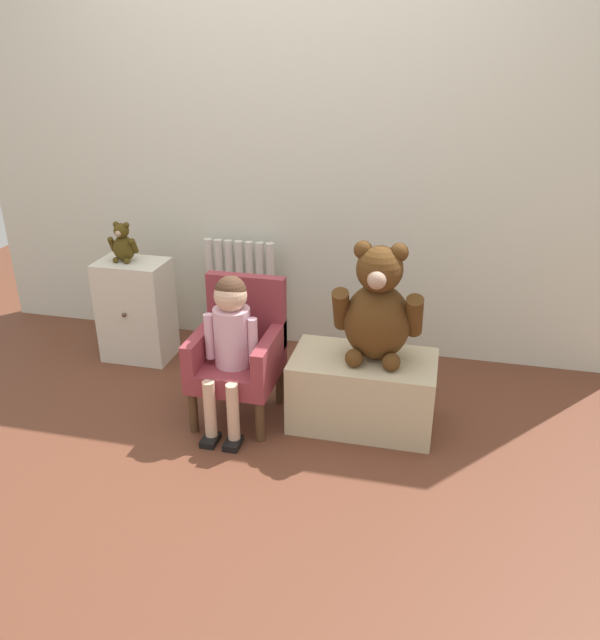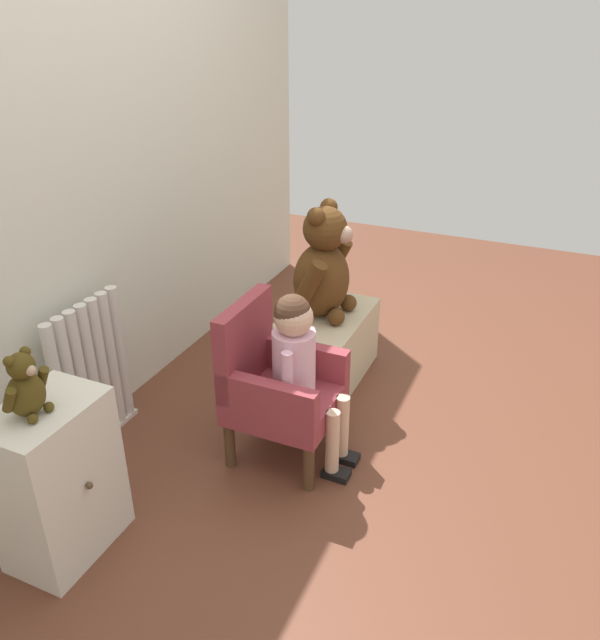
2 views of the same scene
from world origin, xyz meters
The scene contains 9 objects.
ground_plane centered at (0.00, 0.00, 0.00)m, with size 6.00×6.00×0.00m, color brown.
back_wall centered at (0.00, 1.27, 1.20)m, with size 3.80×0.05×2.40m, color beige.
radiator centered at (-0.28, 1.14, 0.32)m, with size 0.43×0.05×0.65m.
small_dresser centered at (-0.81, 0.84, 0.29)m, with size 0.38×0.28×0.58m.
child_armchair centered at (-0.05, 0.41, 0.34)m, with size 0.39×0.41×0.67m.
child_figure centered at (-0.05, 0.30, 0.49)m, with size 0.25×0.35×0.74m.
low_bench centered at (0.55, 0.45, 0.17)m, with size 0.67×0.38×0.35m, color #C4B38D.
large_teddy_bear centered at (0.60, 0.46, 0.59)m, with size 0.40×0.28×0.56m.
small_teddy_bear centered at (-0.85, 0.85, 0.68)m, with size 0.16×0.11×0.22m.
Camera 1 is at (0.85, -2.12, 1.69)m, focal length 35.00 mm.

